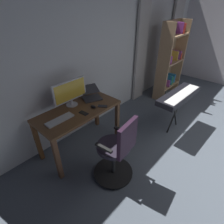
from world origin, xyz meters
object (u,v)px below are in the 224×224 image
at_px(computer_monitor, 70,92).
at_px(piano_keyboard, 179,96).
at_px(computer_mouse, 93,107).
at_px(laptop, 91,95).
at_px(cell_phone_face_up, 84,113).
at_px(desk, 79,116).
at_px(computer_keyboard, 60,120).
at_px(cell_phone_by_monitor, 103,106).
at_px(office_chair, 117,152).
at_px(bookshelf, 169,61).

relative_size(computer_monitor, piano_keyboard, 0.55).
xyz_separation_m(computer_mouse, piano_keyboard, (-1.30, 0.80, -0.05)).
height_order(laptop, cell_phone_face_up, laptop).
bearing_deg(cell_phone_face_up, piano_keyboard, 147.34).
height_order(desk, laptop, laptop).
relative_size(desk, computer_keyboard, 3.23).
xyz_separation_m(cell_phone_by_monitor, piano_keyboard, (-1.18, 0.72, -0.03)).
relative_size(desk, office_chair, 1.29).
relative_size(computer_monitor, cell_phone_by_monitor, 4.02).
height_order(laptop, computer_mouse, laptop).
relative_size(office_chair, cell_phone_face_up, 6.96).
xyz_separation_m(office_chair, computer_mouse, (-0.26, -0.71, 0.29)).
relative_size(computer_keyboard, cell_phone_by_monitor, 2.79).
height_order(computer_monitor, laptop, computer_monitor).
relative_size(office_chair, computer_mouse, 10.02).
bearing_deg(cell_phone_face_up, computer_monitor, -101.44).
distance_m(computer_monitor, cell_phone_by_monitor, 0.54).
distance_m(desk, computer_mouse, 0.27).
height_order(laptop, piano_keyboard, laptop).
bearing_deg(computer_keyboard, cell_phone_face_up, 162.68).
bearing_deg(desk, cell_phone_face_up, 86.72).
distance_m(cell_phone_by_monitor, piano_keyboard, 1.38).
distance_m(computer_mouse, cell_phone_face_up, 0.20).
distance_m(cell_phone_by_monitor, bookshelf, 2.42).
relative_size(laptop, cell_phone_face_up, 2.96).
height_order(computer_keyboard, cell_phone_face_up, computer_keyboard).
xyz_separation_m(cell_phone_by_monitor, bookshelf, (-2.41, -0.13, 0.14)).
bearing_deg(office_chair, computer_monitor, 78.26).
distance_m(desk, cell_phone_by_monitor, 0.40).
height_order(office_chair, bookshelf, bookshelf).
distance_m(office_chair, computer_mouse, 0.81).
height_order(office_chair, laptop, office_chair).
bearing_deg(laptop, office_chair, 87.10).
relative_size(cell_phone_by_monitor, piano_keyboard, 0.14).
bearing_deg(piano_keyboard, cell_phone_by_monitor, -29.19).
relative_size(computer_keyboard, laptop, 0.94).
bearing_deg(laptop, computer_keyboard, 35.36).
bearing_deg(computer_monitor, desk, 81.30).
bearing_deg(bookshelf, laptop, -5.23).
bearing_deg(piano_keyboard, laptop, -41.74).
bearing_deg(bookshelf, computer_mouse, 1.16).
xyz_separation_m(computer_keyboard, laptop, (-0.74, -0.17, 0.04)).
height_order(computer_monitor, computer_keyboard, computer_monitor).
bearing_deg(bookshelf, cell_phone_face_up, 1.30).
bearing_deg(desk, laptop, -161.09).
distance_m(computer_mouse, cell_phone_by_monitor, 0.15).
bearing_deg(computer_monitor, cell_phone_face_up, 83.62).
relative_size(computer_keyboard, computer_mouse, 4.01).
relative_size(office_chair, bookshelf, 0.57).
bearing_deg(desk, office_chair, 85.60).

